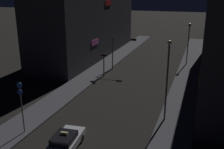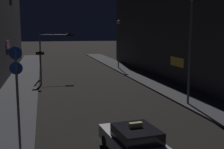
{
  "view_description": "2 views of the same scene",
  "coord_description": "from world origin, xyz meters",
  "px_view_note": "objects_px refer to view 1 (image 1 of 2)",
  "views": [
    {
      "loc": [
        8.42,
        -8.84,
        11.96
      ],
      "look_at": [
        -0.84,
        17.39,
        3.01
      ],
      "focal_mm": 42.28,
      "sensor_mm": 36.0,
      "label": 1
    },
    {
      "loc": [
        -4.53,
        -3.99,
        5.32
      ],
      "look_at": [
        0.1,
        15.04,
        2.34
      ],
      "focal_mm": 45.81,
      "sensor_mm": 36.0,
      "label": 2
    }
  ],
  "objects_px": {
    "taxi": "(65,142)",
    "street_lamp_far_block": "(189,36)",
    "traffic_light_overhead": "(121,47)",
    "street_lamp_near_block": "(167,75)",
    "traffic_light_left_kerb": "(104,60)",
    "sign_pole_left": "(21,103)"
  },
  "relations": [
    {
      "from": "taxi",
      "to": "street_lamp_far_block",
      "type": "relative_size",
      "value": 0.68
    },
    {
      "from": "taxi",
      "to": "sign_pole_left",
      "type": "relative_size",
      "value": 1.0
    },
    {
      "from": "traffic_light_left_kerb",
      "to": "traffic_light_overhead",
      "type": "bearing_deg",
      "value": 69.42
    },
    {
      "from": "street_lamp_near_block",
      "to": "taxi",
      "type": "bearing_deg",
      "value": -130.82
    },
    {
      "from": "traffic_light_overhead",
      "to": "traffic_light_left_kerb",
      "type": "bearing_deg",
      "value": -110.58
    },
    {
      "from": "traffic_light_overhead",
      "to": "street_lamp_far_block",
      "type": "xyz_separation_m",
      "value": [
        9.37,
        6.62,
        1.15
      ]
    },
    {
      "from": "taxi",
      "to": "sign_pole_left",
      "type": "distance_m",
      "value": 5.21
    },
    {
      "from": "sign_pole_left",
      "to": "traffic_light_left_kerb",
      "type": "bearing_deg",
      "value": 87.37
    },
    {
      "from": "street_lamp_near_block",
      "to": "street_lamp_far_block",
      "type": "distance_m",
      "value": 21.14
    },
    {
      "from": "taxi",
      "to": "traffic_light_overhead",
      "type": "bearing_deg",
      "value": 96.27
    },
    {
      "from": "traffic_light_overhead",
      "to": "street_lamp_far_block",
      "type": "height_order",
      "value": "street_lamp_far_block"
    },
    {
      "from": "sign_pole_left",
      "to": "traffic_light_overhead",
      "type": "bearing_deg",
      "value": 83.98
    },
    {
      "from": "sign_pole_left",
      "to": "taxi",
      "type": "bearing_deg",
      "value": -13.18
    },
    {
      "from": "taxi",
      "to": "street_lamp_far_block",
      "type": "distance_m",
      "value": 29.82
    },
    {
      "from": "taxi",
      "to": "street_lamp_near_block",
      "type": "distance_m",
      "value": 10.71
    },
    {
      "from": "traffic_light_overhead",
      "to": "traffic_light_left_kerb",
      "type": "height_order",
      "value": "traffic_light_overhead"
    },
    {
      "from": "street_lamp_far_block",
      "to": "traffic_light_overhead",
      "type": "bearing_deg",
      "value": -144.77
    },
    {
      "from": "traffic_light_left_kerb",
      "to": "street_lamp_near_block",
      "type": "distance_m",
      "value": 15.08
    },
    {
      "from": "taxi",
      "to": "traffic_light_left_kerb",
      "type": "xyz_separation_m",
      "value": [
        -3.85,
        18.29,
        1.74
      ]
    },
    {
      "from": "taxi",
      "to": "sign_pole_left",
      "type": "bearing_deg",
      "value": 166.82
    },
    {
      "from": "taxi",
      "to": "street_lamp_far_block",
      "type": "bearing_deg",
      "value": 76.39
    },
    {
      "from": "traffic_light_left_kerb",
      "to": "street_lamp_far_block",
      "type": "relative_size",
      "value": 0.51
    }
  ]
}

